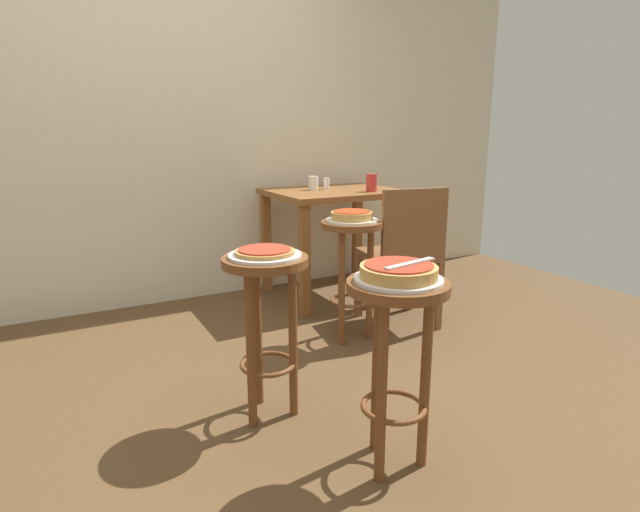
{
  "coord_description": "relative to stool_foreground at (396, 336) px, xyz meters",
  "views": [
    {
      "loc": [
        -0.66,
        -1.88,
        1.15
      ],
      "look_at": [
        0.39,
        0.06,
        0.61
      ],
      "focal_mm": 28.42,
      "sensor_mm": 36.0,
      "label": 1
    }
  ],
  "objects": [
    {
      "name": "dining_table",
      "position": [
        0.79,
        1.78,
        0.14
      ],
      "size": [
        0.89,
        0.72,
        0.76
      ],
      "color": "brown",
      "rests_on": "ground_plane"
    },
    {
      "name": "wooden_chair",
      "position": [
        0.85,
        1.05,
        -0.02
      ],
      "size": [
        0.46,
        0.46,
        0.85
      ],
      "color": "brown",
      "rests_on": "ground_plane"
    },
    {
      "name": "cup_far_edge",
      "position": [
        0.66,
        1.84,
        0.32
      ],
      "size": [
        0.07,
        0.07,
        0.09
      ],
      "primitive_type": "cylinder",
      "color": "silver",
      "rests_on": "dining_table"
    },
    {
      "name": "condiment_shaker",
      "position": [
        0.76,
        1.84,
        0.32
      ],
      "size": [
        0.04,
        0.04,
        0.08
      ],
      "primitive_type": "cylinder",
      "color": "white",
      "rests_on": "dining_table"
    },
    {
      "name": "back_wall",
      "position": [
        -0.32,
        2.26,
        1.01
      ],
      "size": [
        6.0,
        0.1,
        3.0
      ],
      "primitive_type": "cube",
      "color": "beige",
      "rests_on": "ground_plane"
    },
    {
      "name": "serving_plate_leftside",
      "position": [
        0.47,
        1.04,
        0.2
      ],
      "size": [
        0.28,
        0.28,
        0.01
      ],
      "primitive_type": "cylinder",
      "color": "white",
      "rests_on": "stool_leftside"
    },
    {
      "name": "pizza_foreground",
      "position": [
        -0.0,
        0.0,
        0.22
      ],
      "size": [
        0.25,
        0.25,
        0.05
      ],
      "color": "tan",
      "rests_on": "serving_plate_foreground"
    },
    {
      "name": "pizza_server_knife",
      "position": [
        0.03,
        -0.02,
        0.25
      ],
      "size": [
        0.22,
        0.07,
        0.01
      ],
      "primitive_type": "cube",
      "rotation": [
        0.0,
        0.0,
        0.19
      ],
      "color": "silver",
      "rests_on": "pizza_foreground"
    },
    {
      "name": "pizza_middle",
      "position": [
        -0.26,
        0.52,
        0.21
      ],
      "size": [
        0.23,
        0.23,
        0.02
      ],
      "color": "#B78442",
      "rests_on": "serving_plate_middle"
    },
    {
      "name": "stool_middle",
      "position": [
        -0.26,
        0.52,
        0.0
      ],
      "size": [
        0.34,
        0.34,
        0.68
      ],
      "color": "brown",
      "rests_on": "ground_plane"
    },
    {
      "name": "ground_plane",
      "position": [
        -0.32,
        0.61,
        -0.49
      ],
      "size": [
        6.0,
        6.0,
        0.0
      ],
      "primitive_type": "plane",
      "color": "brown"
    },
    {
      "name": "serving_plate_middle",
      "position": [
        -0.26,
        0.52,
        0.2
      ],
      "size": [
        0.29,
        0.29,
        0.01
      ],
      "primitive_type": "cylinder",
      "color": "silver",
      "rests_on": "stool_middle"
    },
    {
      "name": "cup_near_edge",
      "position": [
        0.96,
        1.58,
        0.33
      ],
      "size": [
        0.07,
        0.07,
        0.12
      ],
      "primitive_type": "cylinder",
      "color": "red",
      "rests_on": "dining_table"
    },
    {
      "name": "pizza_leftside",
      "position": [
        0.47,
        1.04,
        0.22
      ],
      "size": [
        0.23,
        0.23,
        0.05
      ],
      "color": "tan",
      "rests_on": "serving_plate_leftside"
    },
    {
      "name": "serving_plate_foreground",
      "position": [
        -0.0,
        0.0,
        0.2
      ],
      "size": [
        0.29,
        0.29,
        0.01
      ],
      "primitive_type": "cylinder",
      "color": "silver",
      "rests_on": "stool_foreground"
    },
    {
      "name": "stool_leftside",
      "position": [
        0.47,
        1.04,
        0.0
      ],
      "size": [
        0.34,
        0.34,
        0.68
      ],
      "color": "brown",
      "rests_on": "ground_plane"
    },
    {
      "name": "stool_foreground",
      "position": [
        0.0,
        0.0,
        0.0
      ],
      "size": [
        0.34,
        0.34,
        0.68
      ],
      "color": "brown",
      "rests_on": "ground_plane"
    }
  ]
}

